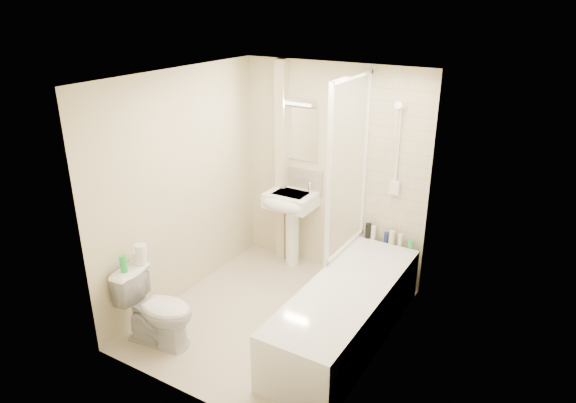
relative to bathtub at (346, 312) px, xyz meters
The scene contains 25 objects.
floor 0.81m from the bathtub, behind, with size 2.50×2.50×0.00m, color beige.
wall_back 1.66m from the bathtub, 122.75° to the left, with size 2.20×0.02×2.40m, color beige.
wall_left 2.06m from the bathtub, behind, with size 0.02×2.50×2.40m, color beige.
wall_right 0.98m from the bathtub, 13.51° to the right, with size 0.02×2.50×2.40m, color beige.
ceiling 2.24m from the bathtub, behind, with size 2.20×2.50×0.02m, color white.
tile_back 1.62m from the bathtub, 90.00° to the left, with size 0.70×0.01×1.75m, color beige.
tile_right 1.19m from the bathtub, ahead, with size 0.01×2.10×1.75m, color beige.
pipe_boxing 1.98m from the bathtub, 141.09° to the left, with size 0.12×0.12×2.40m, color beige.
splashback 1.80m from the bathtub, 135.13° to the left, with size 0.60×0.01×0.30m, color beige.
mirror 2.08m from the bathtub, 135.18° to the left, with size 0.46×0.01×0.60m, color white.
strip_light 2.32m from the bathtub, 135.76° to the left, with size 0.42×0.07×0.07m, color silver.
bathtub is the anchor object (origin of this frame).
shower_screen 1.41m from the bathtub, 116.11° to the left, with size 0.04×0.92×1.80m.
shower_fixture 1.68m from the bathtub, 90.09° to the left, with size 0.10×0.16×0.99m.
pedestal_sink 1.56m from the bathtub, 141.33° to the left, with size 0.55×0.50×1.06m.
bottle_black_a 1.16m from the bathtub, 102.65° to the left, with size 0.07×0.07×0.17m, color black.
bottle_white_a 1.14m from the bathtub, 99.52° to the left, with size 0.06×0.06×0.15m, color silver.
bottle_blue 1.12m from the bathtub, 91.60° to the left, with size 0.05×0.05×0.11m, color navy.
bottle_cream 1.13m from the bathtub, 88.37° to the left, with size 0.06×0.06×0.15m, color beige.
bottle_white_b 1.13m from the bathtub, 83.39° to the left, with size 0.05×0.05×0.13m, color silver.
bottle_green 1.14m from the bathtub, 77.21° to the left, with size 0.06×0.06×0.08m, color green.
toilet 1.74m from the bathtub, 147.57° to the right, with size 0.75×0.49×0.72m, color white.
toilet_roll_lower 1.98m from the bathtub, 153.97° to the right, with size 0.12×0.12×0.11m, color white.
toilet_roll_upper 1.98m from the bathtub, 153.08° to the right, with size 0.11×0.11×0.10m, color white.
green_bottle 2.08m from the bathtub, 149.14° to the right, with size 0.06×0.06×0.16m, color green.
Camera 1 is at (2.36, -3.67, 3.03)m, focal length 32.00 mm.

